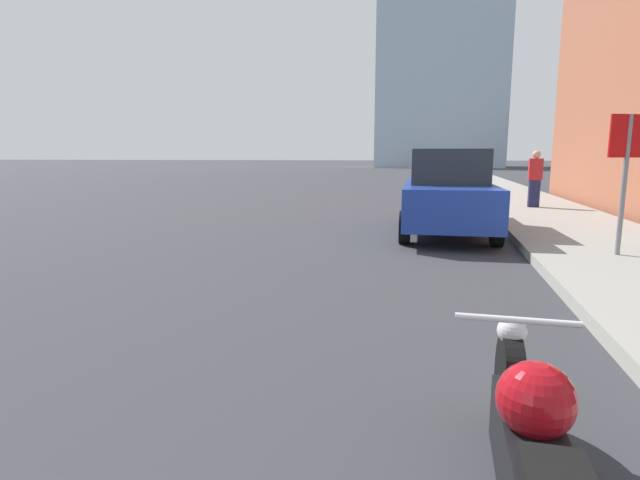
{
  "coord_description": "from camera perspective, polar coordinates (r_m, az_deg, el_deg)",
  "views": [
    {
      "loc": [
        2.3,
        1.94,
        1.57
      ],
      "look_at": [
        1.26,
        6.44,
        0.79
      ],
      "focal_mm": 28.0,
      "sensor_mm": 36.0,
      "label": 1
    }
  ],
  "objects": [
    {
      "name": "sidewalk",
      "position": [
        38.2,
        17.39,
        6.87
      ],
      "size": [
        2.84,
        240.0,
        0.15
      ],
      "color": "gray",
      "rests_on": "ground_plane"
    },
    {
      "name": "stop_sign",
      "position": [
        8.37,
        31.61,
        7.8
      ],
      "size": [
        0.57,
        0.26,
        2.0
      ],
      "color": "slate",
      "rests_on": "sidewalk"
    },
    {
      "name": "parked_car_white",
      "position": [
        21.51,
        13.35,
        7.3
      ],
      "size": [
        2.28,
        4.68,
        1.65
      ],
      "rotation": [
        0.0,
        0.0,
        0.1
      ],
      "color": "silver",
      "rests_on": "ground_plane"
    },
    {
      "name": "pedestrian",
      "position": [
        15.35,
        23.35,
        6.47
      ],
      "size": [
        0.36,
        0.22,
        1.58
      ],
      "color": "#1E2347",
      "rests_on": "sidewalk"
    },
    {
      "name": "parked_car_blue",
      "position": [
        10.48,
        14.35,
        5.25
      ],
      "size": [
        1.89,
        4.52,
        1.7
      ],
      "rotation": [
        0.0,
        0.0,
        0.03
      ],
      "color": "#1E3899",
      "rests_on": "ground_plane"
    }
  ]
}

